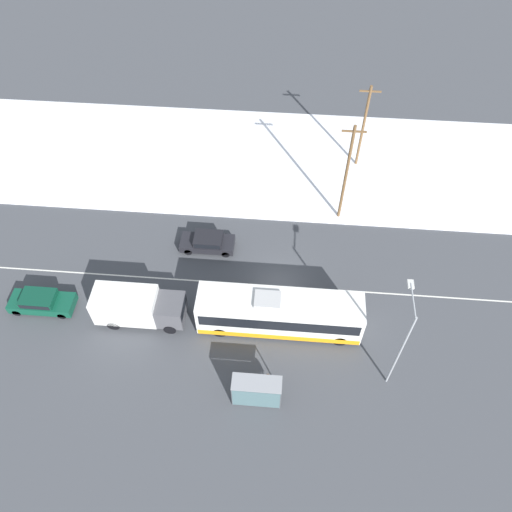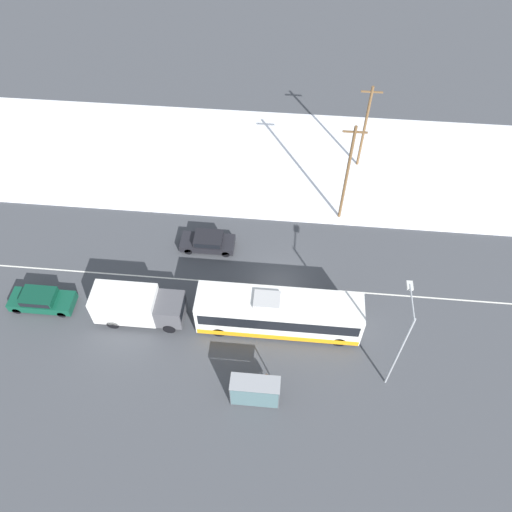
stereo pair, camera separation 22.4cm
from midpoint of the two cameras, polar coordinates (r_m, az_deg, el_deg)
The scene contains 12 objects.
ground_plane at distance 38.41m, azimuth 2.45°, elevation -3.47°, with size 120.00×120.00×0.00m, color #424449.
snow_lot at distance 48.10m, azimuth 3.42°, elevation 10.70°, with size 80.00×15.09×0.12m.
lane_marking_center at distance 38.41m, azimuth 2.45°, elevation -3.47°, with size 60.00×0.12×0.00m.
city_bus at distance 35.11m, azimuth 2.52°, elevation -6.55°, with size 11.48×2.57×3.41m.
box_truck at distance 36.52m, azimuth -13.60°, elevation -5.59°, with size 6.40×2.30×2.82m.
sedan_car at distance 40.32m, azimuth -5.69°, elevation 1.64°, with size 4.33×1.80×1.38m.
parked_car_near_truck at distance 39.94m, azimuth -23.51°, elevation -4.76°, with size 4.68×1.80×1.46m.
pedestrian_at_stop at distance 33.54m, azimuth 1.17°, elevation -13.84°, with size 0.56×0.25×1.56m.
bus_shelter at distance 32.38m, azimuth -0.16°, elevation -15.26°, with size 3.15×1.20×2.40m.
streetlamp at distance 31.46m, azimuth 16.24°, elevation -8.85°, with size 0.36×2.76×8.07m.
utility_pole_roadside at distance 40.15m, azimuth 10.12°, elevation 9.26°, with size 1.80×0.24×9.46m.
utility_pole_snowlot at distance 46.05m, azimuth 12.03°, elevation 14.31°, with size 1.80×0.24×8.32m.
Camera 1 is at (0.06, -22.08, 31.44)m, focal length 35.00 mm.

